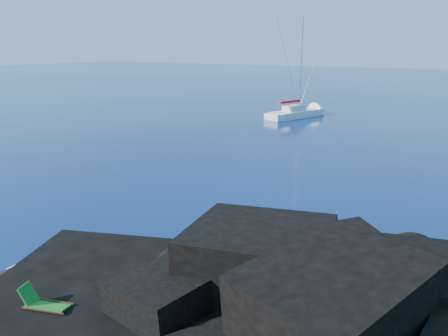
{
  "coord_description": "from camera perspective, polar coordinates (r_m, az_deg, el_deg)",
  "views": [
    {
      "loc": [
        16.69,
        -6.86,
        9.21
      ],
      "look_at": [
        2.74,
        14.93,
        2.0
      ],
      "focal_mm": 35.0,
      "sensor_mm": 36.0,
      "label": 1
    }
  ],
  "objects": [
    {
      "name": "beach",
      "position": [
        16.96,
        -23.09,
        -18.73
      ],
      "size": [
        9.08,
        6.86,
        0.7
      ],
      "primitive_type": "cube",
      "rotation": [
        0.0,
        0.0,
        -0.1
      ],
      "color": "black",
      "rests_on": "ground"
    },
    {
      "name": "surf_foam",
      "position": [
        19.03,
        -10.76,
        -13.68
      ],
      "size": [
        10.0,
        8.0,
        0.06
      ],
      "primitive_type": null,
      "color": "white",
      "rests_on": "ground"
    },
    {
      "name": "deck_chair",
      "position": [
        16.59,
        -22.08,
        -15.71
      ],
      "size": [
        1.78,
        1.22,
        1.13
      ],
      "primitive_type": null,
      "rotation": [
        0.0,
        0.0,
        0.34
      ],
      "color": "#197022",
      "rests_on": "beach"
    },
    {
      "name": "sailboat",
      "position": [
        60.22,
        9.4,
        6.57
      ],
      "size": [
        6.24,
        12.75,
        13.14
      ],
      "primitive_type": null,
      "rotation": [
        0.0,
        0.0,
        -0.3
      ],
      "color": "white",
      "rests_on": "ground"
    },
    {
      "name": "sunbather",
      "position": [
        18.17,
        -25.46,
        -14.69
      ],
      "size": [
        1.64,
        0.63,
        0.24
      ],
      "primitive_type": null,
      "rotation": [
        0.0,
        0.0,
        -0.12
      ],
      "color": "tan",
      "rests_on": "towel"
    },
    {
      "name": "towel",
      "position": [
        18.24,
        -25.4,
        -15.07
      ],
      "size": [
        1.77,
        1.0,
        0.04
      ],
      "primitive_type": "cube",
      "rotation": [
        0.0,
        0.0,
        -0.12
      ],
      "color": "white",
      "rests_on": "beach"
    }
  ]
}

